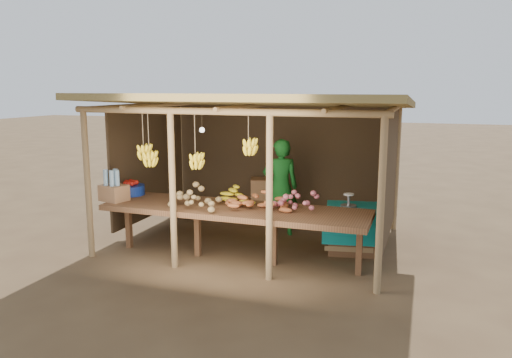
% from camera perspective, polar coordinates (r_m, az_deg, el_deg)
% --- Properties ---
extents(ground, '(60.00, 60.00, 0.00)m').
position_cam_1_polar(ground, '(8.30, 0.00, -7.14)').
color(ground, brown).
rests_on(ground, ground).
extents(stall_structure, '(4.70, 3.50, 2.43)m').
position_cam_1_polar(stall_structure, '(7.96, -0.25, 6.19)').
color(stall_structure, '#99784F').
rests_on(stall_structure, ground).
extents(counter, '(3.90, 1.05, 0.80)m').
position_cam_1_polar(counter, '(7.24, -2.46, -3.71)').
color(counter, brown).
rests_on(counter, ground).
extents(potato_heap, '(1.05, 0.85, 0.36)m').
position_cam_1_polar(potato_heap, '(7.22, -7.26, -1.85)').
color(potato_heap, '#997D4F').
rests_on(potato_heap, counter).
extents(sweet_potato_heap, '(1.01, 0.72, 0.36)m').
position_cam_1_polar(sweet_potato_heap, '(7.09, -0.03, -2.02)').
color(sweet_potato_heap, '#B35D2E').
rests_on(sweet_potato_heap, counter).
extents(onion_heap, '(0.96, 0.79, 0.36)m').
position_cam_1_polar(onion_heap, '(6.98, 4.87, -2.26)').
color(onion_heap, '#C05D66').
rests_on(onion_heap, counter).
extents(banana_pile, '(0.67, 0.48, 0.35)m').
position_cam_1_polar(banana_pile, '(7.46, -2.50, -1.44)').
color(banana_pile, yellow).
rests_on(banana_pile, counter).
extents(tomato_basin, '(0.45, 0.45, 0.24)m').
position_cam_1_polar(tomato_basin, '(8.29, -14.14, -1.10)').
color(tomato_basin, navy).
rests_on(tomato_basin, counter).
extents(bottle_box, '(0.45, 0.39, 0.49)m').
position_cam_1_polar(bottle_box, '(7.91, -15.94, -1.07)').
color(bottle_box, '#A17048').
rests_on(bottle_box, counter).
extents(vendor, '(0.71, 0.60, 1.66)m').
position_cam_1_polar(vendor, '(8.50, 2.81, -0.95)').
color(vendor, '#176721').
rests_on(vendor, ground).
extents(tarp_crate, '(0.90, 0.81, 0.95)m').
position_cam_1_polar(tarp_crate, '(7.84, 10.94, -5.44)').
color(tarp_crate, brown).
rests_on(tarp_crate, ground).
extents(carton_stack, '(1.15, 0.52, 0.81)m').
position_cam_1_polar(carton_stack, '(9.44, -0.09, -2.72)').
color(carton_stack, '#A17048').
rests_on(carton_stack, ground).
extents(burlap_sacks, '(0.72, 0.38, 0.51)m').
position_cam_1_polar(burlap_sacks, '(9.73, -7.55, -3.24)').
color(burlap_sacks, '#483521').
rests_on(burlap_sacks, ground).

